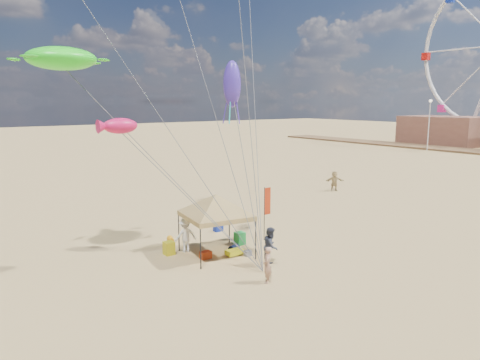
{
  "coord_description": "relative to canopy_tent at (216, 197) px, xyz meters",
  "views": [
    {
      "loc": [
        -13.16,
        -14.98,
        7.92
      ],
      "look_at": [
        0.0,
        3.0,
        4.0
      ],
      "focal_mm": 33.51,
      "sensor_mm": 36.0,
      "label": 1
    }
  ],
  "objects": [
    {
      "name": "cooler_red",
      "position": [
        -0.75,
        -0.15,
        -2.93
      ],
      "size": [
        0.54,
        0.38,
        0.38
      ],
      "primitive_type": "cube",
      "color": "#A32C0D",
      "rests_on": "ground"
    },
    {
      "name": "ground",
      "position": [
        0.94,
        -3.81,
        -3.12
      ],
      "size": [
        280.0,
        280.0,
        0.0
      ],
      "primitive_type": "plane",
      "color": "tan",
      "rests_on": "ground"
    },
    {
      "name": "turtle_kite",
      "position": [
        -6.39,
        2.94,
        6.72
      ],
      "size": [
        3.87,
        3.51,
        1.06
      ],
      "primitive_type": "ellipsoid",
      "rotation": [
        0.0,
        0.0,
        0.37
      ],
      "color": "#23F61D",
      "rests_on": "ground"
    },
    {
      "name": "beach_cart",
      "position": [
        0.69,
        -0.65,
        -2.92
      ],
      "size": [
        0.9,
        0.5,
        0.24
      ],
      "primitive_type": "cube",
      "color": "yellow",
      "rests_on": "ground"
    },
    {
      "name": "bag_orange",
      "position": [
        -1.0,
        3.22,
        -2.94
      ],
      "size": [
        0.54,
        0.69,
        0.36
      ],
      "primitive_type": "cylinder",
      "rotation": [
        0.0,
        1.57,
        1.22
      ],
      "color": "orange",
      "rests_on": "ground"
    },
    {
      "name": "squid_kite",
      "position": [
        1.37,
        0.48,
        5.68
      ],
      "size": [
        1.18,
        1.18,
        2.38
      ],
      "primitive_type": "ellipsoid",
      "rotation": [
        0.0,
        0.0,
        -0.35
      ],
      "color": "#472DAF",
      "rests_on": "ground"
    },
    {
      "name": "person_far_c",
      "position": [
        17.86,
        7.99,
        -2.21
      ],
      "size": [
        1.71,
        1.36,
        1.82
      ],
      "primitive_type": "imported",
      "rotation": [
        0.0,
        0.0,
        5.71
      ],
      "color": "tan",
      "rests_on": "ground"
    },
    {
      "name": "person_near_a",
      "position": [
        -0.18,
        -4.37,
        -2.3
      ],
      "size": [
        0.7,
        0.7,
        1.64
      ],
      "primitive_type": "imported",
      "rotation": [
        0.0,
        0.0,
        3.91
      ],
      "color": "tan",
      "rests_on": "ground"
    },
    {
      "name": "bag_navy",
      "position": [
        1.07,
        -0.08,
        -2.94
      ],
      "size": [
        0.69,
        0.54,
        0.36
      ],
      "primitive_type": "cylinder",
      "rotation": [
        0.0,
        1.57,
        0.35
      ],
      "color": "black",
      "rests_on": "ground"
    },
    {
      "name": "fish_kite",
      "position": [
        -4.54,
        0.92,
        3.7
      ],
      "size": [
        1.78,
        1.21,
        0.72
      ],
      "primitive_type": "ellipsoid",
      "rotation": [
        0.0,
        0.0,
        -0.27
      ],
      "color": "#D61653",
      "rests_on": "ground"
    },
    {
      "name": "cooler_blue",
      "position": [
        2.48,
        3.58,
        -2.93
      ],
      "size": [
        0.54,
        0.38,
        0.38
      ],
      "primitive_type": "cube",
      "color": "navy",
      "rests_on": "ground"
    },
    {
      "name": "person_near_b",
      "position": [
        1.34,
        -2.81,
        -2.17
      ],
      "size": [
        1.18,
        1.15,
        1.91
      ],
      "primitive_type": "imported",
      "rotation": [
        0.0,
        0.0,
        0.69
      ],
      "color": "#333745",
      "rests_on": "ground"
    },
    {
      "name": "feather_flag",
      "position": [
        3.8,
        0.5,
        -1.04
      ],
      "size": [
        0.48,
        0.05,
        3.12
      ],
      "color": "black",
      "rests_on": "ground"
    },
    {
      "name": "crate_grey",
      "position": [
        1.24,
        -1.09,
        -2.98
      ],
      "size": [
        0.34,
        0.3,
        0.28
      ],
      "primitive_type": "cube",
      "color": "slate",
      "rests_on": "ground"
    },
    {
      "name": "building_north",
      "position": [
        67.94,
        26.19,
        -0.52
      ],
      "size": [
        10.0,
        14.0,
        5.2
      ],
      "primitive_type": "cube",
      "color": "#8C5947",
      "rests_on": "ground"
    },
    {
      "name": "person_near_c",
      "position": [
        -1.04,
        1.39,
        -2.2
      ],
      "size": [
        1.29,
        0.88,
        1.83
      ],
      "primitive_type": "imported",
      "rotation": [
        0.0,
        0.0,
        2.96
      ],
      "color": "silver",
      "rests_on": "ground"
    },
    {
      "name": "canopy_tent",
      "position": [
        0.0,
        0.0,
        0.0
      ],
      "size": [
        6.02,
        6.02,
        3.75
      ],
      "color": "black",
      "rests_on": "ground"
    },
    {
      "name": "chair_green",
      "position": [
        2.03,
        0.7,
        -2.77
      ],
      "size": [
        0.5,
        0.5,
        0.7
      ],
      "primitive_type": "cube",
      "color": "green",
      "rests_on": "ground"
    },
    {
      "name": "lamp_north",
      "position": [
        55.94,
        22.19,
        2.39
      ],
      "size": [
        0.5,
        0.5,
        8.25
      ],
      "color": "silver",
      "rests_on": "ground"
    },
    {
      "name": "chair_yellow",
      "position": [
        -1.97,
        1.52,
        -2.77
      ],
      "size": [
        0.5,
        0.5,
        0.7
      ],
      "primitive_type": "cube",
      "color": "gold",
      "rests_on": "ground"
    }
  ]
}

